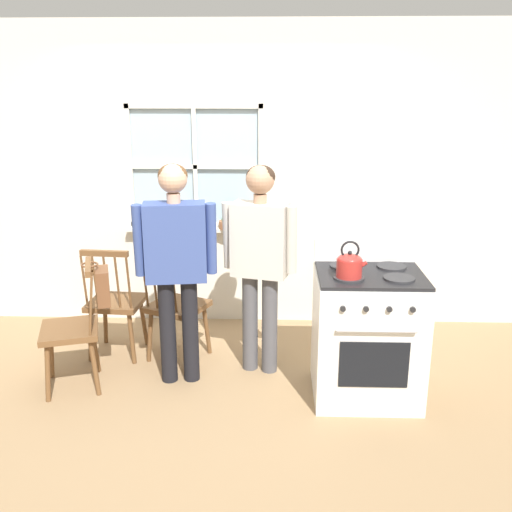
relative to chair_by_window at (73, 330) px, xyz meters
The scene contains 11 objects.
ground_plane 1.13m from the chair_by_window, ahead, with size 16.00×16.00×0.00m, color #937551.
wall_back 1.91m from the chair_by_window, 51.65° to the left, with size 6.40×0.16×2.70m.
chair_by_window is the anchor object (origin of this frame).
chair_near_wall 0.83m from the chair_by_window, 34.50° to the left, with size 0.55×0.54×0.94m.
chair_center_cluster 0.56m from the chair_by_window, 72.33° to the left, with size 0.45×0.43×0.94m.
person_elderly_left 0.95m from the chair_by_window, ahead, with size 0.60×0.27×1.64m.
person_teen_center 1.49m from the chair_by_window, 12.46° to the left, with size 0.57×0.30×1.61m.
stove 2.13m from the chair_by_window, ahead, with size 0.74×0.68×1.08m.
kettle 2.05m from the chair_by_window, ahead, with size 0.21×0.17×0.25m.
potted_plant 1.70m from the chair_by_window, 49.92° to the left, with size 0.16×0.16×0.28m.
handbag 0.40m from the chair_by_window, 16.81° to the left, with size 0.23×0.24×0.31m.
Camera 1 is at (0.43, -3.70, 2.15)m, focal length 40.00 mm.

